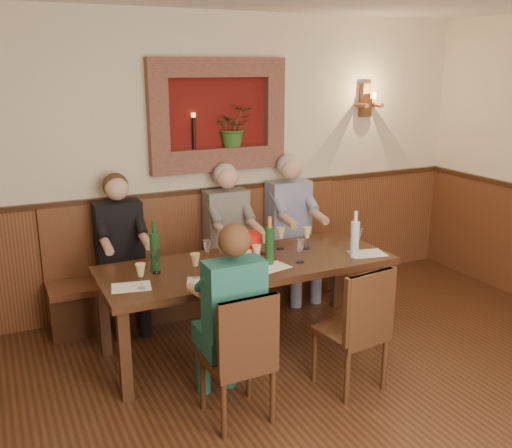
{
  "coord_description": "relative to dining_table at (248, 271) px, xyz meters",
  "views": [
    {
      "loc": [
        -1.84,
        -2.16,
        2.3
      ],
      "look_at": [
        0.1,
        1.9,
        1.05
      ],
      "focal_mm": 40.0,
      "sensor_mm": 36.0,
      "label": 1
    }
  ],
  "objects": [
    {
      "name": "wine_glass_5",
      "position": [
        0.22,
        0.13,
        0.17
      ],
      "size": [
        0.08,
        0.08,
        0.19
      ],
      "primitive_type": null,
      "color": "#E6CD89",
      "rests_on": "dining_table"
    },
    {
      "name": "wine_glass_1",
      "position": [
        -0.75,
        0.07,
        0.17
      ],
      "size": [
        0.08,
        0.08,
        0.19
      ],
      "primitive_type": null,
      "color": "white",
      "rests_on": "dining_table"
    },
    {
      "name": "wall_niche",
      "position": [
        0.24,
        1.09,
        1.13
      ],
      "size": [
        1.36,
        0.3,
        1.06
      ],
      "color": "#5F110D",
      "rests_on": "ground"
    },
    {
      "name": "wine_glass_6",
      "position": [
        0.39,
        -0.19,
        0.17
      ],
      "size": [
        0.08,
        0.08,
        0.19
      ],
      "primitive_type": null,
      "color": "white",
      "rests_on": "dining_table"
    },
    {
      "name": "tasting_sheet_d",
      "position": [
        -0.45,
        -0.28,
        0.08
      ],
      "size": [
        0.38,
        0.33,
        0.0
      ],
      "primitive_type": "cube",
      "rotation": [
        0.0,
        0.0,
        -0.37
      ],
      "color": "white",
      "rests_on": "dining_table"
    },
    {
      "name": "chair_near_right",
      "position": [
        0.42,
        -0.91,
        -0.4
      ],
      "size": [
        0.47,
        0.47,
        0.95
      ],
      "rotation": [
        0.0,
        0.0,
        0.13
      ],
      "color": "#391C11",
      "rests_on": "ground"
    },
    {
      "name": "person_chair_front",
      "position": [
        -0.49,
        -0.78,
        -0.12
      ],
      "size": [
        0.39,
        0.48,
        1.35
      ],
      "color": "#174552",
      "rests_on": "ground"
    },
    {
      "name": "wine_glass_7",
      "position": [
        0.62,
        0.11,
        0.17
      ],
      "size": [
        0.08,
        0.08,
        0.19
      ],
      "primitive_type": null,
      "color": "#E6CD89",
      "rests_on": "dining_table"
    },
    {
      "name": "wine_glass_3",
      "position": [
        -0.3,
        0.12,
        0.17
      ],
      "size": [
        0.08,
        0.08,
        0.19
      ],
      "primitive_type": null,
      "color": "white",
      "rests_on": "dining_table"
    },
    {
      "name": "dining_table",
      "position": [
        0.0,
        0.0,
        0.0
      ],
      "size": [
        2.4,
        0.9,
        0.75
      ],
      "color": "#391C11",
      "rests_on": "ground"
    },
    {
      "name": "wainscoting",
      "position": [
        0.0,
        -1.85,
        -0.09
      ],
      "size": [
        6.02,
        6.02,
        1.15
      ],
      "color": "#552D18",
      "rests_on": "ground"
    },
    {
      "name": "water_bottle",
      "position": [
        0.87,
        -0.26,
        0.24
      ],
      "size": [
        0.09,
        0.09,
        0.4
      ],
      "rotation": [
        0.0,
        0.0,
        0.33
      ],
      "color": "silver",
      "rests_on": "dining_table"
    },
    {
      "name": "wall_sconce",
      "position": [
        1.9,
        1.08,
        1.27
      ],
      "size": [
        0.25,
        0.2,
        0.35
      ],
      "color": "#552D18",
      "rests_on": "ground"
    },
    {
      "name": "wine_glass_10",
      "position": [
        0.41,
        0.2,
        0.17
      ],
      "size": [
        0.08,
        0.08,
        0.19
      ],
      "primitive_type": null,
      "color": "#E6CD89",
      "rests_on": "dining_table"
    },
    {
      "name": "bench",
      "position": [
        0.0,
        0.94,
        -0.35
      ],
      "size": [
        3.0,
        0.45,
        1.11
      ],
      "color": "#381E0F",
      "rests_on": "ground"
    },
    {
      "name": "wine_glass_8",
      "position": [
        1.01,
        -0.11,
        0.17
      ],
      "size": [
        0.08,
        0.08,
        0.19
      ],
      "primitive_type": null,
      "color": "white",
      "rests_on": "dining_table"
    },
    {
      "name": "tasting_sheet_b",
      "position": [
        0.12,
        -0.2,
        0.08
      ],
      "size": [
        0.31,
        0.25,
        0.0
      ],
      "primitive_type": "cube",
      "rotation": [
        0.0,
        0.0,
        0.23
      ],
      "color": "white",
      "rests_on": "dining_table"
    },
    {
      "name": "wine_glass_9",
      "position": [
        -0.12,
        -0.25,
        0.17
      ],
      "size": [
        0.08,
        0.08,
        0.19
      ],
      "primitive_type": null,
      "color": "#E6CD89",
      "rests_on": "dining_table"
    },
    {
      "name": "person_bench_mid",
      "position": [
        0.2,
        0.84,
        -0.09
      ],
      "size": [
        0.42,
        0.51,
        1.41
      ],
      "color": "#514B4A",
      "rests_on": "ground"
    },
    {
      "name": "wine_glass_0",
      "position": [
        -0.93,
        -0.2,
        0.17
      ],
      "size": [
        0.08,
        0.08,
        0.19
      ],
      "primitive_type": null,
      "color": "#E6CD89",
      "rests_on": "dining_table"
    },
    {
      "name": "room_shell",
      "position": [
        0.0,
        -1.85,
        1.21
      ],
      "size": [
        6.04,
        6.04,
        2.82
      ],
      "color": "beige",
      "rests_on": "ground"
    },
    {
      "name": "wine_bottle_green_a",
      "position": [
        0.14,
        -0.12,
        0.24
      ],
      "size": [
        0.09,
        0.09,
        0.4
      ],
      "rotation": [
        0.0,
        0.0,
        -0.43
      ],
      "color": "#19471E",
      "rests_on": "dining_table"
    },
    {
      "name": "spittoon_bucket",
      "position": [
        -0.0,
        0.0,
        0.2
      ],
      "size": [
        0.26,
        0.26,
        0.25
      ],
      "primitive_type": "cylinder",
      "rotation": [
        0.0,
        0.0,
        -0.2
      ],
      "color": "red",
      "rests_on": "dining_table"
    },
    {
      "name": "person_bench_left",
      "position": [
        -0.84,
        0.84,
        -0.1
      ],
      "size": [
        0.41,
        0.5,
        1.4
      ],
      "color": "black",
      "rests_on": "ground"
    },
    {
      "name": "tasting_sheet_c",
      "position": [
        1.02,
        -0.24,
        0.08
      ],
      "size": [
        0.34,
        0.27,
        0.0
      ],
      "primitive_type": "cube",
      "rotation": [
        0.0,
        0.0,
        -0.2
      ],
      "color": "white",
      "rests_on": "dining_table"
    },
    {
      "name": "tasting_sheet_a",
      "position": [
        -0.99,
        -0.13,
        0.08
      ],
      "size": [
        0.31,
        0.25,
        0.0
      ],
      "primitive_type": "cube",
      "rotation": [
        0.0,
        0.0,
        -0.2
      ],
      "color": "white",
      "rests_on": "dining_table"
    },
    {
      "name": "person_bench_right",
      "position": [
        0.88,
        0.84,
        -0.07
      ],
      "size": [
        0.43,
        0.53,
        1.46
      ],
      "color": "navy",
      "rests_on": "ground"
    },
    {
      "name": "wine_glass_4",
      "position": [
        0.0,
        -0.16,
        0.17
      ],
      "size": [
        0.08,
        0.08,
        0.19
      ],
      "primitive_type": null,
      "color": "#E6CD89",
      "rests_on": "dining_table"
    },
    {
      "name": "wine_bottle_green_b",
      "position": [
        -0.74,
        0.13,
        0.24
      ],
      "size": [
        0.09,
        0.09,
        0.4
      ],
      "rotation": [
        0.0,
        0.0,
        -0.29
      ],
      "color": "#19471E",
      "rests_on": "dining_table"
    },
    {
      "name": "wine_glass_2",
      "position": [
        -0.5,
        -0.15,
        0.17
      ],
      "size": [
        0.08,
        0.08,
        0.19
      ],
      "primitive_type": null,
      "color": "#E6CD89",
      "rests_on": "dining_table"
    },
    {
      "name": "chair_near_left",
      "position": [
        -0.49,
        -0.92,
        -0.4
      ],
      "size": [
        0.42,
        0.42,
        0.93
      ],
      "rotation": [
        0.0,
        0.0,
        0.03
      ],
      "color": "#391C11",
      "rests_on": "ground"
    }
  ]
}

